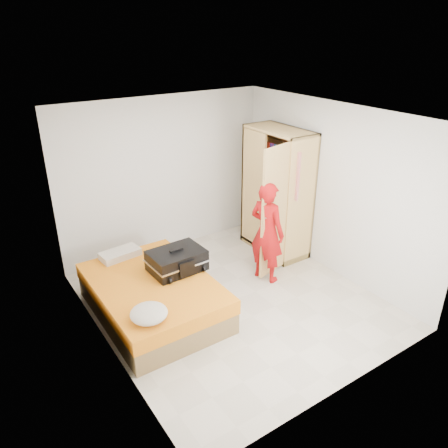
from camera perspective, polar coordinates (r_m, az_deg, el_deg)
room at (r=5.67m, az=1.31°, el=0.92°), size 4.00×4.02×2.60m
bed at (r=6.00m, az=-9.19°, el=-9.38°), size 1.42×2.02×0.50m
wardrobe at (r=7.23m, az=6.86°, el=3.59°), size 1.16×1.32×2.10m
person at (r=6.47m, az=5.63°, el=-1.08°), size 0.52×0.65×1.56m
suitcase at (r=6.01m, az=-6.17°, el=-4.77°), size 0.76×0.58×0.32m
round_cushion at (r=5.15m, az=-9.79°, el=-11.43°), size 0.43×0.43×0.16m
pillow at (r=6.50m, az=-13.42°, el=-3.83°), size 0.59×0.35×0.10m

